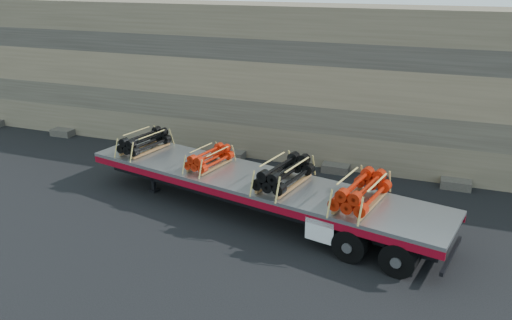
# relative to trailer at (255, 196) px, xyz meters

# --- Properties ---
(ground) EXTENTS (120.00, 120.00, 0.00)m
(ground) POSITION_rel_trailer_xyz_m (-0.05, 0.30, -0.70)
(ground) COLOR black
(ground) RESTS_ON ground
(rock_wall) EXTENTS (44.00, 3.00, 7.00)m
(rock_wall) POSITION_rel_trailer_xyz_m (-0.05, 6.80, 2.80)
(rock_wall) COLOR #7A6B54
(rock_wall) RESTS_ON ground
(trailer) EXTENTS (14.22, 5.56, 1.40)m
(trailer) POSITION_rel_trailer_xyz_m (0.00, 0.00, 0.00)
(trailer) COLOR #9DA0A4
(trailer) RESTS_ON ground
(bundle_front) EXTENTS (1.49, 2.30, 0.75)m
(bundle_front) POSITION_rel_trailer_xyz_m (-5.30, 1.14, 1.08)
(bundle_front) COLOR black
(bundle_front) RESTS_ON trailer
(bundle_midfront) EXTENTS (1.33, 2.06, 0.67)m
(bundle_midfront) POSITION_rel_trailer_xyz_m (-2.01, 0.43, 1.04)
(bundle_midfront) COLOR #B51F09
(bundle_midfront) RESTS_ON trailer
(bundle_midrear) EXTENTS (1.66, 2.58, 0.84)m
(bundle_midrear) POSITION_rel_trailer_xyz_m (1.17, -0.25, 1.12)
(bundle_midrear) COLOR black
(bundle_midrear) RESTS_ON trailer
(bundle_rear) EXTENTS (1.68, 2.60, 0.85)m
(bundle_rear) POSITION_rel_trailer_xyz_m (3.92, -0.84, 1.12)
(bundle_rear) COLOR #B51F09
(bundle_rear) RESTS_ON trailer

